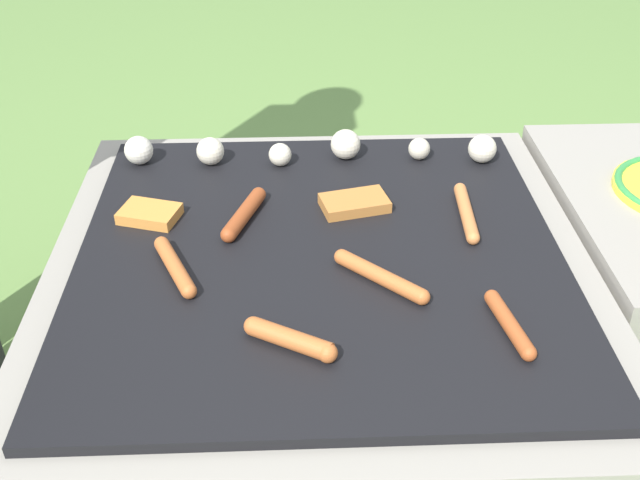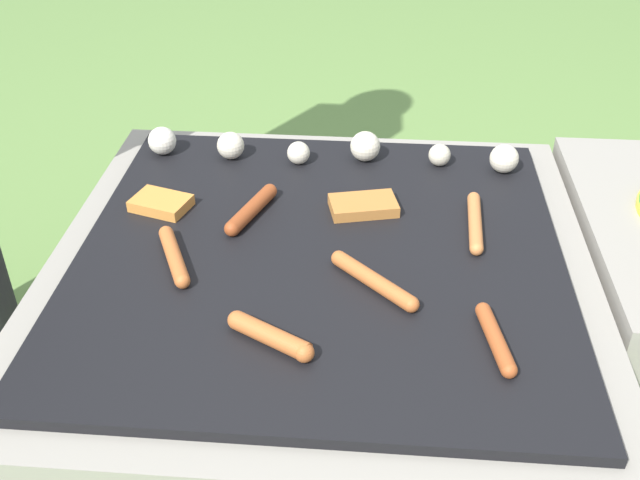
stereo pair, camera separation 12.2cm
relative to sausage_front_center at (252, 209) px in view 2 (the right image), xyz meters
name	(u,v)px [view 2 (the right image)]	position (x,y,z in m)	size (l,w,h in m)	color
ground_plane	(320,407)	(0.13, -0.10, -0.39)	(14.00, 14.00, 0.00)	#608442
grill	(320,336)	(0.13, -0.10, -0.20)	(0.90, 0.90, 0.37)	gray
sausage_front_right	(174,256)	(-0.10, -0.15, 0.00)	(0.08, 0.15, 0.02)	#B7602D
sausage_mid_left	(271,336)	(0.08, -0.33, 0.00)	(0.13, 0.09, 0.03)	#B7602D
sausage_front_center	(252,209)	(0.00, 0.00, 0.00)	(0.07, 0.16, 0.03)	#93421E
sausage_back_left	(495,339)	(0.39, -0.31, 0.00)	(0.05, 0.14, 0.02)	#A34C23
sausage_mid_right	(475,222)	(0.39, -0.01, 0.00)	(0.03, 0.18, 0.02)	#C6753D
sausage_front_left	(373,280)	(0.22, -0.19, 0.00)	(0.14, 0.13, 0.03)	#B7602D
bread_slice_right	(161,203)	(-0.17, 0.01, 0.00)	(0.11, 0.10, 0.02)	#D18438
bread_slice_center	(363,206)	(0.20, 0.03, 0.00)	(0.13, 0.10, 0.02)	#B27033
mushroom_row	(326,149)	(0.12, 0.21, 0.01)	(0.73, 0.08, 0.06)	silver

